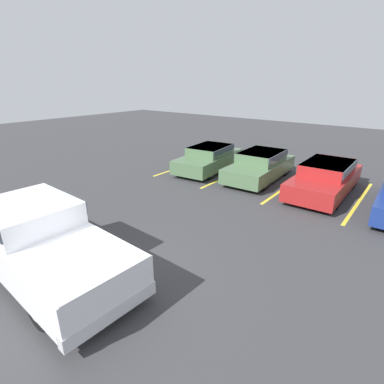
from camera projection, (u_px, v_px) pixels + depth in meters
ground_plane at (81, 287)px, 6.62m from camera, size 60.00×60.00×0.00m
stall_stripe_a at (187, 165)px, 16.12m from camera, size 0.12×5.15×0.01m
stall_stripe_b at (232, 174)px, 14.51m from camera, size 0.12×5.15×0.01m
stall_stripe_c at (288, 186)px, 12.90m from camera, size 0.12×5.15×0.01m
stall_stripe_d at (359, 201)px, 11.29m from camera, size 0.12×5.15×0.01m
pickup_truck at (39, 239)px, 6.92m from camera, size 5.83×2.17×1.69m
parked_sedan_a at (209, 157)px, 14.99m from camera, size 2.19×4.45×1.23m
parked_sedan_b at (260, 164)px, 13.64m from camera, size 1.98×4.44×1.28m
parked_sedan_c at (326, 177)px, 11.90m from camera, size 1.86×4.71×1.28m
traffic_cone at (54, 194)px, 11.38m from camera, size 0.49×0.49×0.46m
wheel_stop_curb at (319, 170)px, 14.94m from camera, size 1.66×0.20×0.14m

